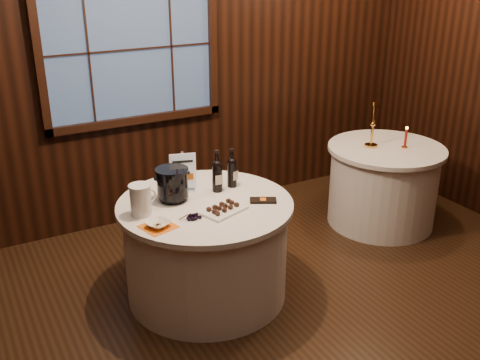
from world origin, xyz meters
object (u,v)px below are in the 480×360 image
side_table (383,185)px  glass_pitcher (141,200)px  cracker_bowl (158,224)px  brass_candlestick (372,131)px  grape_bunch (193,216)px  sign_stand (183,178)px  red_candle (406,140)px  port_bottle_right (232,170)px  ice_bucket (172,184)px  port_bottle_left (217,174)px  chocolate_plate (223,209)px  main_table (206,249)px  chocolate_box (263,200)px

side_table → glass_pitcher: 2.53m
cracker_bowl → brass_candlestick: bearing=14.1°
grape_bunch → sign_stand: bearing=74.3°
glass_pitcher → red_candle: size_ratio=1.06×
port_bottle_right → brass_candlestick: (1.56, 0.21, 0.02)m
sign_stand → ice_bucket: bearing=-124.1°
port_bottle_left → glass_pitcher: bearing=-164.8°
port_bottle_right → chocolate_plate: port_bottle_right is taller
main_table → ice_bucket: size_ratio=5.21×
ice_bucket → red_candle: size_ratio=1.18×
sign_stand → brass_candlestick: brass_candlestick is taller
side_table → brass_candlestick: size_ratio=2.55×
glass_pitcher → brass_candlestick: (2.34, 0.35, 0.04)m
side_table → port_bottle_left: bearing=-175.1°
port_bottle_right → chocolate_box: bearing=-100.2°
main_table → chocolate_box: 0.57m
grape_bunch → side_table: bearing=12.8°
sign_stand → cracker_bowl: 0.60m
glass_pitcher → cracker_bowl: (0.03, -0.23, -0.09)m
brass_candlestick → main_table: bearing=-168.6°
port_bottle_left → grape_bunch: size_ratio=1.94×
main_table → chocolate_box: bearing=-26.2°
cracker_bowl → red_candle: bearing=8.8°
side_table → chocolate_plate: size_ratio=2.96×
port_bottle_left → brass_candlestick: size_ratio=0.77×
sign_stand → brass_candlestick: size_ratio=0.74×
side_table → ice_bucket: bearing=-176.0°
port_bottle_left → port_bottle_right: 0.14m
chocolate_box → grape_bunch: 0.56m
main_table → side_table: (2.00, 0.30, 0.00)m
glass_pitcher → ice_bucket: bearing=8.6°
cracker_bowl → brass_candlestick: brass_candlestick is taller
chocolate_plate → cracker_bowl: size_ratio=2.36×
port_bottle_left → glass_pitcher: 0.65m
chocolate_plate → grape_bunch: size_ratio=2.18×
chocolate_plate → glass_pitcher: size_ratio=1.66×
sign_stand → glass_pitcher: bearing=-135.4°
side_table → red_candle: bearing=-42.7°
cracker_bowl → brass_candlestick: size_ratio=0.36×
port_bottle_right → ice_bucket: (-0.50, -0.02, -0.00)m
side_table → brass_candlestick: bearing=148.6°
chocolate_box → red_candle: red_candle is taller
main_table → glass_pitcher: bearing=176.2°
main_table → chocolate_box: size_ratio=6.66×
chocolate_plate → port_bottle_left: bearing=69.8°
chocolate_box → chocolate_plate: bearing=-150.3°
glass_pitcher → red_candle: glass_pitcher is taller
ice_bucket → cracker_bowl: bearing=-125.6°
ice_bucket → chocolate_box: 0.67m
port_bottle_right → chocolate_plate: 0.46m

